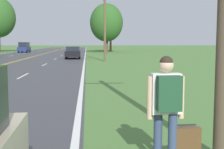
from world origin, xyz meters
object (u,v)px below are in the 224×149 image
Objects in this scene: hitchhiker_person at (166,100)px; car_black_sedan_approaching at (73,52)px; suitcase at (185,147)px; car_dark_blue_van_mid_near at (24,47)px; tree_mid_treeline at (111,27)px; tree_far_back at (106,23)px.

hitchhiker_person is 32.45m from car_black_sedan_approaching.
suitcase is 57.79m from car_dark_blue_van_mid_near.
hitchhiker_person is at bearing 4.34° from car_black_sedan_approaching.
tree_mid_treeline reaches higher than car_dark_blue_van_mid_near.
tree_far_back is (-1.44, -8.40, 0.34)m from tree_mid_treeline.
hitchhiker_person reaches higher than car_black_sedan_approaching.
tree_far_back reaches higher than hitchhiker_person.
car_dark_blue_van_mid_near is at bearing 11.95° from hitchhiker_person.
hitchhiker_person is 0.21× the size of tree_mid_treeline.
suitcase is at bearing -92.39° from tree_far_back.
tree_far_back is 2.32× the size of car_dark_blue_van_mid_near.
tree_far_back is 24.56m from car_black_sedan_approaching.
car_black_sedan_approaching is at bearing 3.78° from hitchhiker_person.
car_black_sedan_approaching is (-3.10, 32.34, 0.44)m from suitcase.
hitchhiker_person is 0.79m from suitcase.
suitcase is at bearing -91.84° from hitchhiker_person.
car_dark_blue_van_mid_near is at bearing 12.25° from suitcase.
tree_mid_treeline is 19.41m from car_dark_blue_van_mid_near.
tree_far_back is at bearing -89.20° from car_dark_blue_van_mid_near.
tree_far_back is at bearing 166.38° from car_black_sedan_approaching.
car_dark_blue_van_mid_near reaches higher than car_black_sedan_approaching.
tree_mid_treeline is at bearing 80.28° from tree_far_back.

